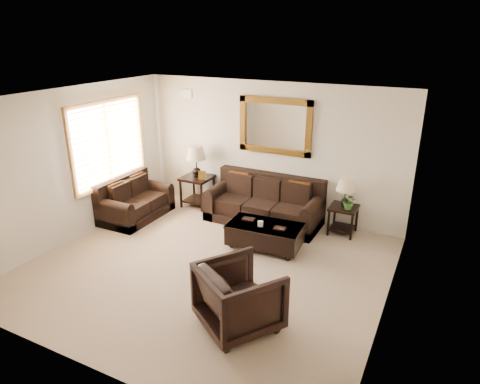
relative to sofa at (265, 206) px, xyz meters
The scene contains 11 objects.
room 2.30m from the sofa, 93.35° to the right, with size 5.51×5.01×2.71m.
window 3.28m from the sofa, 157.67° to the right, with size 0.07×1.96×1.66m.
mirror 1.57m from the sofa, 90.00° to the left, with size 1.50×0.06×1.10m.
air_vent 2.89m from the sofa, 168.22° to the left, with size 0.25×0.02×0.18m, color #999999.
sofa is the anchor object (origin of this frame).
loveseat 2.66m from the sofa, 157.82° to the right, with size 0.87×1.47×0.83m.
end_table_left 1.72m from the sofa, behind, with size 0.61×0.61×1.33m.
end_table_right 1.58m from the sofa, ahead, with size 0.50×0.50×1.09m.
coffee_table 1.12m from the sofa, 66.22° to the right, with size 1.33×0.78×0.55m.
armchair 3.29m from the sofa, 72.08° to the right, with size 0.92×0.86×0.95m, color black.
potted_plant 1.67m from the sofa, ahead, with size 0.28×0.31×0.24m, color #26501B.
Camera 1 is at (3.21, -5.16, 3.60)m, focal length 32.00 mm.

